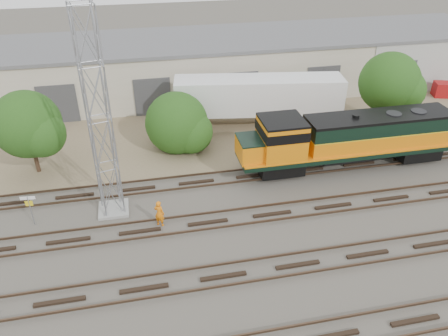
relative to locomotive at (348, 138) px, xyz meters
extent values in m
plane|color=#47423A|center=(-6.84, -6.00, -2.27)|extent=(140.00, 140.00, 0.00)
cube|color=#726047|center=(-6.84, 9.00, -2.26)|extent=(80.00, 16.00, 0.02)
cube|color=black|center=(-6.84, -13.50, -2.20)|extent=(80.00, 2.40, 0.14)
cube|color=#4C3828|center=(-6.84, -12.75, -2.06)|extent=(80.00, 0.08, 0.14)
cube|color=black|center=(-6.84, -9.00, -2.20)|extent=(80.00, 2.40, 0.14)
cube|color=#4C3828|center=(-6.84, -9.75, -2.06)|extent=(80.00, 0.08, 0.14)
cube|color=#4C3828|center=(-6.84, -8.25, -2.06)|extent=(80.00, 0.08, 0.14)
cube|color=black|center=(-6.84, -4.50, -2.20)|extent=(80.00, 2.40, 0.14)
cube|color=#4C3828|center=(-6.84, -5.25, -2.06)|extent=(80.00, 0.08, 0.14)
cube|color=#4C3828|center=(-6.84, -3.75, -2.06)|extent=(80.00, 0.08, 0.14)
cube|color=black|center=(-6.84, 0.00, -2.20)|extent=(80.00, 2.40, 0.14)
cube|color=#4C3828|center=(-6.84, -0.75, -2.06)|extent=(80.00, 0.08, 0.14)
cube|color=#4C3828|center=(-6.84, 0.75, -2.06)|extent=(80.00, 0.08, 0.14)
cube|color=beige|center=(-6.84, 17.00, 0.23)|extent=(58.00, 10.00, 5.00)
cube|color=#59595B|center=(-6.84, 17.00, 2.88)|extent=(58.40, 10.40, 0.30)
cube|color=#999993|center=(15.16, 11.95, 0.23)|extent=(14.00, 0.10, 5.00)
cube|color=#333335|center=(-20.84, 11.94, -0.57)|extent=(3.20, 0.12, 3.40)
cube|color=#333335|center=(-12.84, 11.94, -0.57)|extent=(3.20, 0.12, 3.40)
cube|color=#333335|center=(-4.84, 11.94, -0.57)|extent=(3.20, 0.12, 3.40)
cube|color=#333335|center=(3.16, 11.94, -0.57)|extent=(3.20, 0.12, 3.40)
cube|color=#333335|center=(11.16, 11.94, -0.57)|extent=(3.20, 0.12, 3.40)
cube|color=black|center=(-4.97, 0.00, -1.51)|extent=(3.06, 2.29, 0.96)
cube|color=black|center=(5.54, 0.00, -1.51)|extent=(3.06, 2.29, 0.96)
cube|color=black|center=(0.29, 0.00, -0.86)|extent=(16.24, 2.87, 0.33)
cylinder|color=black|center=(0.29, 0.00, -1.46)|extent=(4.01, 1.05, 1.05)
cube|color=orange|center=(2.20, 0.00, -0.12)|extent=(10.51, 2.48, 1.15)
cube|color=black|center=(2.20, 0.00, 0.93)|extent=(10.51, 2.48, 0.96)
cube|color=black|center=(2.20, 0.00, 1.50)|extent=(10.51, 2.48, 0.19)
cube|color=orange|center=(-4.97, 0.00, 0.54)|extent=(2.87, 2.87, 2.48)
cube|color=black|center=(-4.97, 0.00, 1.86)|extent=(2.87, 2.87, 0.15)
cube|color=orange|center=(-7.16, 0.00, -0.03)|extent=(1.53, 2.29, 1.34)
cube|color=gray|center=(-16.35, -2.03, -2.17)|extent=(1.82, 1.82, 0.20)
cylinder|color=gray|center=(-16.91, -1.48, 4.00)|extent=(0.09, 0.09, 12.13)
cylinder|color=gray|center=(-15.79, -1.48, 4.00)|extent=(0.09, 0.09, 12.13)
cylinder|color=gray|center=(-16.91, -2.59, 4.00)|extent=(0.09, 0.09, 12.13)
cylinder|color=gray|center=(-15.79, -2.59, 4.00)|extent=(0.09, 0.09, 12.13)
cylinder|color=gray|center=(-20.95, -2.48, -1.24)|extent=(0.07, 0.07, 2.06)
cube|color=white|center=(-20.95, -2.48, -0.34)|extent=(0.84, 0.10, 0.21)
cube|color=yellow|center=(-20.95, -2.48, -0.72)|extent=(0.42, 0.07, 0.33)
imported|color=orange|center=(-13.64, -4.05, -1.41)|extent=(0.75, 0.68, 1.71)
cube|color=white|center=(-4.33, 7.82, 0.55)|extent=(14.06, 4.84, 2.87)
cube|color=black|center=(1.02, 6.99, -1.74)|extent=(2.92, 3.01, 1.06)
cube|color=black|center=(-9.74, 7.59, -1.58)|extent=(0.16, 0.16, 1.38)
cube|color=black|center=(-9.41, 9.69, -1.58)|extent=(0.16, 0.16, 1.38)
cube|color=navy|center=(11.04, 11.28, -1.52)|extent=(1.92, 1.84, 1.50)
cube|color=maroon|center=(15.22, 10.57, -1.57)|extent=(1.85, 1.78, 1.40)
cylinder|color=#382619|center=(-21.60, 3.82, -1.22)|extent=(0.29, 0.29, 2.10)
sphere|color=#1C4313|center=(-21.60, 3.82, 1.43)|extent=(4.58, 4.58, 4.58)
sphere|color=#1C4313|center=(-20.69, 3.13, 0.98)|extent=(3.20, 3.20, 3.20)
cylinder|color=#382619|center=(-11.46, 5.31, -2.05)|extent=(0.33, 0.33, 0.43)
sphere|color=#1C4313|center=(-11.46, 5.31, -0.16)|extent=(4.77, 4.77, 4.77)
sphere|color=#1C4313|center=(-10.51, 4.60, -0.64)|extent=(3.34, 3.34, 3.34)
cylinder|color=#382619|center=(5.71, 5.15, -1.06)|extent=(0.28, 0.28, 2.41)
sphere|color=#1C4313|center=(5.71, 5.15, 1.83)|extent=(4.82, 4.82, 4.82)
sphere|color=#1C4313|center=(6.68, 4.42, 1.35)|extent=(3.38, 3.38, 3.38)
camera|label=1|loc=(-14.14, -24.80, 14.09)|focal=35.00mm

